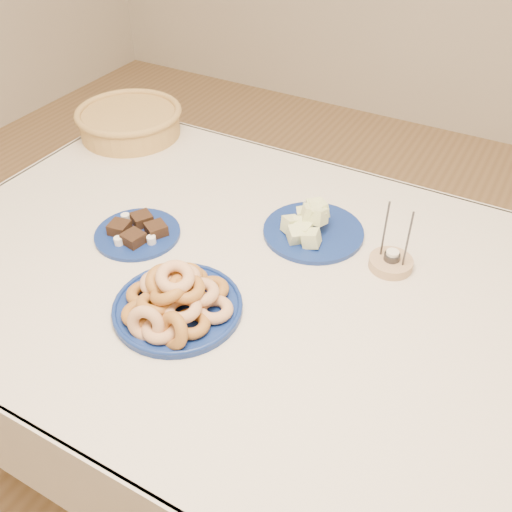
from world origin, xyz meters
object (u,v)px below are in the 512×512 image
wicker_basket (130,121)px  brownie_plate (137,232)px  donut_platter (176,301)px  melon_plate (311,226)px  dining_table (266,311)px  candle_holder (391,262)px

wicker_basket → brownie_plate: bearing=-49.5°
donut_platter → brownie_plate: bearing=144.4°
donut_platter → melon_plate: donut_platter is taller
dining_table → donut_platter: size_ratio=5.76×
dining_table → donut_platter: donut_platter is taller
donut_platter → candle_holder: bearing=46.4°
brownie_plate → donut_platter: bearing=-35.6°
wicker_basket → candle_holder: candle_holder is taller
donut_platter → melon_plate: size_ratio=0.93×
brownie_plate → wicker_basket: (-0.36, 0.42, 0.04)m
dining_table → brownie_plate: brownie_plate is taller
donut_platter → brownie_plate: size_ratio=1.22×
donut_platter → candle_holder: candle_holder is taller
melon_plate → wicker_basket: wicker_basket is taller
donut_platter → candle_holder: (0.35, 0.37, -0.02)m
melon_plate → brownie_plate: bearing=-149.9°
dining_table → candle_holder: size_ratio=10.04×
wicker_basket → dining_table: bearing=-29.4°
brownie_plate → candle_holder: candle_holder is taller
dining_table → melon_plate: bearing=84.9°
donut_platter → candle_holder: 0.51m
brownie_plate → wicker_basket: 0.56m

